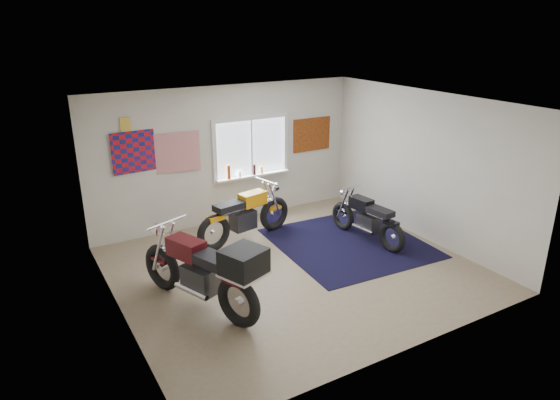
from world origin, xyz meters
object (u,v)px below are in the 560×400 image
yellow_triumph (245,216)px  black_chrome_bike (367,220)px  maroon_tourer (206,272)px  navy_rug (349,243)px

yellow_triumph → black_chrome_bike: 2.23m
yellow_triumph → black_chrome_bike: (1.92, -1.14, -0.05)m
black_chrome_bike → maroon_tourer: maroon_tourer is taller
navy_rug → black_chrome_bike: 0.54m
yellow_triumph → maroon_tourer: bearing=-140.2°
navy_rug → maroon_tourer: bearing=-165.6°
black_chrome_bike → maroon_tourer: (-3.43, -0.75, 0.20)m
navy_rug → black_chrome_bike: black_chrome_bike is taller
yellow_triumph → maroon_tourer: 2.43m
maroon_tourer → yellow_triumph: bearing=-60.0°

